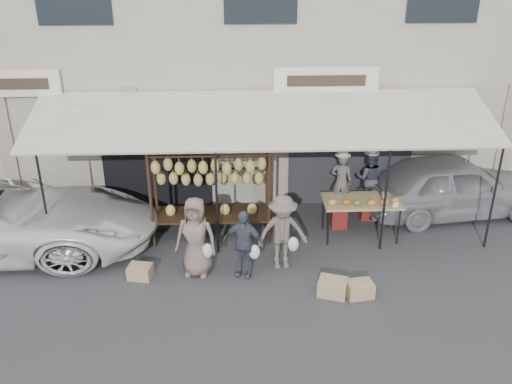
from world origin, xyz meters
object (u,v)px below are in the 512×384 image
vendor_left (341,181)px  vendor_right (370,178)px  customer_left (196,237)px  crate_near_b (360,289)px  crate_near_a (333,287)px  banana_rack (210,173)px  crate_far (140,272)px  sedan (453,185)px  customer_mid (243,243)px  customer_right (282,232)px  produce_table (362,202)px

vendor_left → vendor_right: 0.81m
customer_left → crate_near_b: size_ratio=3.43×
customer_left → crate_near_a: customer_left is taller
banana_rack → vendor_left: banana_rack is taller
customer_left → crate_far: (-1.13, -0.12, -0.70)m
customer_left → sedan: size_ratio=0.39×
customer_mid → crate_near_b: customer_mid is taller
customer_left → customer_right: size_ratio=1.05×
produce_table → customer_right: (-1.85, -1.14, -0.07)m
banana_rack → vendor_left: size_ratio=1.96×
customer_left → crate_far: size_ratio=3.66×
customer_left → crate_near_b: 3.31m
banana_rack → crate_far: size_ratio=5.70×
vendor_left → produce_table: bearing=141.9°
customer_left → sedan: bearing=33.7°
crate_near_a → sedan: 4.72m
vendor_right → customer_right: bearing=58.6°
crate_near_b → sedan: size_ratio=0.11×
produce_table → customer_mid: customer_mid is taller
sedan → vendor_left: bearing=94.3°
banana_rack → crate_near_a: banana_rack is taller
vendor_left → sedan: 2.91m
customer_left → crate_near_a: 2.82m
vendor_right → crate_near_a: vendor_right is taller
customer_left → sedan: 6.46m
crate_near_b → banana_rack: bearing=140.9°
crate_far → customer_right: bearing=6.1°
sedan → crate_near_b: bearing=131.6°
vendor_right → crate_near_b: bearing=91.9°
vendor_right → crate_near_a: bearing=83.0°
banana_rack → vendor_right: 3.76m
customer_left → customer_mid: size_ratio=1.17×
customer_mid → sedan: bearing=43.9°
crate_near_b → crate_far: bearing=169.6°
crate_near_b → vendor_left: bearing=88.7°
customer_mid → crate_near_a: (1.68, -0.75, -0.56)m
produce_table → vendor_left: 0.70m
customer_right → crate_far: bearing=178.9°
customer_right → crate_near_b: customer_right is taller
customer_mid → crate_far: bearing=-161.2°
vendor_left → crate_near_a: bearing=92.3°
produce_table → vendor_right: bearing=68.5°
customer_mid → crate_near_a: customer_mid is taller
vendor_right → customer_left: 4.47m
vendor_left → customer_right: size_ratio=0.83×
vendor_left → crate_near_a: size_ratio=2.50×
customer_mid → crate_far: size_ratio=3.14×
produce_table → vendor_left: (-0.39, 0.51, 0.28)m
banana_rack → vendor_right: bearing=11.6°
customer_mid → customer_right: size_ratio=0.90×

